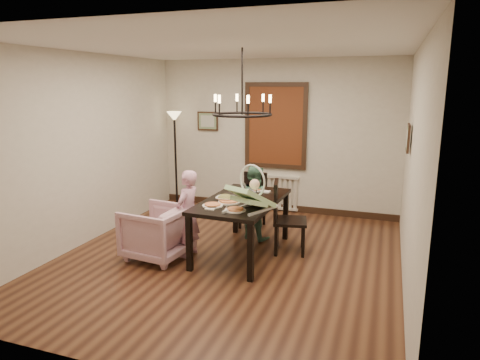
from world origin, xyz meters
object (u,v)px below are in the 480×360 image
Objects in this scene: dining_table at (242,205)px; baby_bouncer at (251,195)px; floor_lamp at (176,161)px; armchair at (157,232)px; seated_man at (254,208)px; chair_right at (290,217)px; drinking_glass at (252,192)px; elderly_woman at (188,221)px; chair_far at (252,200)px.

baby_bouncer reaches higher than dining_table.
floor_lamp is (-2.02, 1.90, 0.20)m from dining_table.
seated_man is (1.02, 1.18, 0.11)m from armchair.
chair_right is 0.94m from baby_bouncer.
floor_lamp is at bearing 140.75° from drinking_glass.
seated_man reaches higher than drinking_glass.
armchair is 1.47m from baby_bouncer.
elderly_woman is 1.06× the size of seated_man.
floor_lamp is (-1.98, 1.24, 0.42)m from seated_man.
seated_man is 0.61m from drinking_glass.
elderly_woman is (0.37, 0.21, 0.14)m from armchair.
chair_right is 0.65m from drinking_glass.
chair_far is 1.88m from armchair.
chair_far is 7.26× the size of drinking_glass.
drinking_glass is (1.13, 0.71, 0.49)m from armchair.
dining_table is at bearing -43.33° from floor_lamp.
drinking_glass is at bearing 70.93° from dining_table.
chair_far is at bearing -22.30° from floor_lamp.
seated_man is at bearing 153.20° from elderly_woman.
baby_bouncer is (-0.35, -0.74, 0.47)m from chair_right.
baby_bouncer is at bearing 121.42° from seated_man.
chair_right is 1.03× the size of elderly_woman.
chair_right is at bearing 88.82° from baby_bouncer.
elderly_woman is at bearing 102.19° from chair_right.
armchair is 0.84× the size of seated_man.
elderly_woman reaches higher than armchair.
dining_table is 0.70m from seated_man.
floor_lamp is (-2.64, 1.63, 0.38)m from chair_right.
chair_right reaches higher than chair_far.
chair_far is 1.23m from chair_right.
floor_lamp reaches higher than elderly_woman.
floor_lamp is (-0.96, 2.42, 0.54)m from armchair.
drinking_glass is at bearing -39.25° from floor_lamp.
chair_right is 1.30× the size of armchair.
chair_far is 0.54m from seated_man.
floor_lamp is (-2.29, 2.36, -0.09)m from baby_bouncer.
chair_right is 1.69× the size of baby_bouncer.
seated_man is at bearing -32.16° from floor_lamp.
chair_far is 0.87× the size of chair_right.
chair_far is at bearing 102.86° from dining_table.
seated_man is 7.63× the size of drinking_glass.
baby_bouncer is 0.34× the size of floor_lamp.
floor_lamp reaches higher than drinking_glass.
baby_bouncer reaches higher than elderly_woman.
elderly_woman is at bearing -58.90° from floor_lamp.
seated_man is at bearing -71.69° from chair_far.
drinking_glass reaches higher than dining_table.
armchair is at bearing -153.30° from baby_bouncer.
baby_bouncer is (0.50, -1.62, 0.54)m from chair_far.
dining_table is at bearing 121.13° from elderly_woman.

